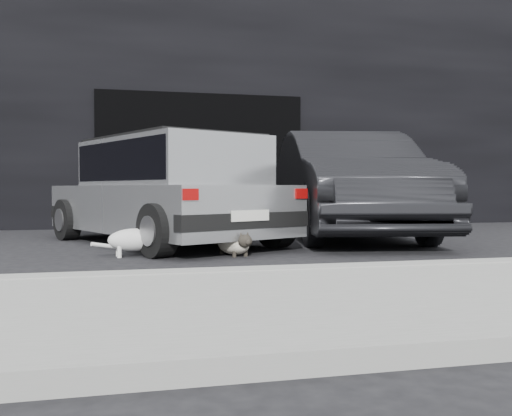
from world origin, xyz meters
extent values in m
plane|color=black|center=(0.00, 0.00, 0.00)|extent=(80.00, 80.00, 0.00)
cube|color=black|center=(1.00, 6.00, 2.50)|extent=(34.00, 4.00, 5.00)
cube|color=black|center=(1.00, 3.99, 1.30)|extent=(4.00, 0.10, 2.60)
cube|color=gray|center=(1.00, -2.60, 0.06)|extent=(18.00, 0.25, 0.12)
cube|color=gray|center=(1.00, -3.80, 0.06)|extent=(18.00, 2.20, 0.11)
cube|color=#A9ACAE|center=(0.03, 0.86, 0.49)|extent=(3.21, 4.26, 0.62)
cube|color=#A9ACAE|center=(0.11, 0.68, 1.11)|extent=(2.48, 3.00, 0.62)
cube|color=black|center=(0.11, 0.68, 1.11)|extent=(2.45, 2.91, 0.50)
cube|color=black|center=(0.82, -0.84, 0.40)|extent=(1.66, 0.88, 0.18)
cube|color=black|center=(-0.76, 2.57, 0.40)|extent=(1.66, 0.88, 0.18)
cube|color=silver|center=(0.85, -0.92, 0.46)|extent=(0.48, 0.23, 0.12)
cube|color=#8C0707|center=(0.15, -1.24, 0.70)|extent=(0.18, 0.10, 0.12)
cube|color=#8C0707|center=(1.55, -0.59, 0.70)|extent=(0.18, 0.10, 0.12)
cube|color=black|center=(0.11, 0.68, 1.43)|extent=(2.37, 2.76, 0.03)
cylinder|color=black|center=(-0.16, -0.76, 0.30)|extent=(0.45, 0.64, 0.60)
cylinder|color=slate|center=(-0.27, -0.81, 0.30)|extent=(0.16, 0.31, 0.33)
cylinder|color=black|center=(1.38, -0.05, 0.30)|extent=(0.45, 0.64, 0.60)
cylinder|color=slate|center=(1.49, 0.00, 0.30)|extent=(0.16, 0.31, 0.33)
cylinder|color=black|center=(-1.31, 1.73, 0.30)|extent=(0.45, 0.64, 0.60)
cylinder|color=slate|center=(-1.42, 1.68, 0.30)|extent=(0.16, 0.31, 0.33)
cylinder|color=black|center=(0.23, 2.44, 0.30)|extent=(0.45, 0.64, 0.60)
cylinder|color=slate|center=(0.34, 2.49, 0.30)|extent=(0.16, 0.31, 0.33)
imported|color=black|center=(2.87, 1.21, 0.83)|extent=(2.57, 5.24, 1.65)
ellipsoid|color=beige|center=(0.70, -0.72, 0.12)|extent=(0.42, 0.62, 0.22)
ellipsoid|color=beige|center=(0.73, -0.86, 0.15)|extent=(0.30, 0.30, 0.21)
ellipsoid|color=black|center=(0.77, -1.00, 0.19)|extent=(0.19, 0.18, 0.14)
sphere|color=black|center=(0.79, -1.06, 0.18)|extent=(0.06, 0.06, 0.06)
cone|color=black|center=(0.81, -0.97, 0.25)|extent=(0.07, 0.08, 0.08)
cone|color=black|center=(0.73, -0.99, 0.25)|extent=(0.07, 0.08, 0.08)
cylinder|color=black|center=(0.81, -0.86, 0.04)|extent=(0.05, 0.05, 0.07)
cylinder|color=black|center=(0.67, -0.90, 0.04)|extent=(0.05, 0.05, 0.07)
cylinder|color=black|center=(0.72, -0.54, 0.04)|extent=(0.05, 0.05, 0.07)
cylinder|color=black|center=(0.58, -0.58, 0.04)|extent=(0.05, 0.05, 0.07)
cylinder|color=black|center=(0.62, -0.42, 0.09)|extent=(0.21, 0.28, 0.09)
ellipsoid|color=silver|center=(-0.40, -0.56, 0.19)|extent=(0.61, 0.35, 0.25)
ellipsoid|color=silver|center=(-0.25, -0.55, 0.21)|extent=(0.28, 0.28, 0.21)
ellipsoid|color=white|center=(-0.10, -0.53, 0.30)|extent=(0.16, 0.18, 0.15)
sphere|color=white|center=(-0.03, -0.53, 0.29)|extent=(0.07, 0.07, 0.07)
cone|color=white|center=(-0.12, -0.49, 0.37)|extent=(0.07, 0.06, 0.08)
cone|color=white|center=(-0.11, -0.58, 0.37)|extent=(0.07, 0.06, 0.08)
cylinder|color=white|center=(-0.23, -0.47, 0.07)|extent=(0.05, 0.05, 0.15)
cylinder|color=white|center=(-0.22, -0.62, 0.07)|extent=(0.05, 0.05, 0.15)
cylinder|color=white|center=(-0.58, -0.51, 0.07)|extent=(0.05, 0.05, 0.15)
cylinder|color=white|center=(-0.56, -0.65, 0.07)|extent=(0.05, 0.05, 0.15)
cylinder|color=white|center=(-0.71, -0.60, 0.13)|extent=(0.31, 0.18, 0.10)
ellipsoid|color=gray|center=(-0.50, -0.60, 0.21)|extent=(0.23, 0.18, 0.11)
camera|label=1|loc=(-0.55, -7.05, 0.76)|focal=40.00mm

